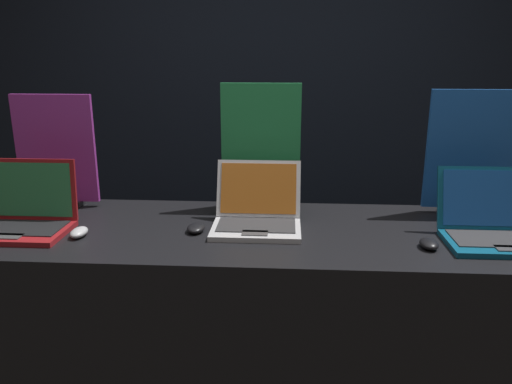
% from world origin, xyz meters
% --- Properties ---
extents(wall_back, '(8.00, 0.05, 2.80)m').
position_xyz_m(wall_back, '(0.00, 1.83, 1.40)').
color(wall_back, black).
rests_on(wall_back, ground_plane).
extents(display_counter, '(2.27, 0.71, 0.99)m').
position_xyz_m(display_counter, '(0.00, 0.35, 0.49)').
color(display_counter, black).
rests_on(display_counter, ground_plane).
extents(laptop_front, '(0.36, 0.27, 0.26)m').
position_xyz_m(laptop_front, '(-0.89, 0.29, 1.05)').
color(laptop_front, maroon).
rests_on(laptop_front, display_counter).
extents(mouse_front, '(0.06, 0.10, 0.03)m').
position_xyz_m(mouse_front, '(-0.65, 0.24, 1.00)').
color(mouse_front, '#B2B2B7').
rests_on(mouse_front, display_counter).
extents(promo_stand_front, '(0.35, 0.07, 0.49)m').
position_xyz_m(promo_stand_front, '(-0.89, 0.60, 1.22)').
color(promo_stand_front, black).
rests_on(promo_stand_front, display_counter).
extents(laptop_middle, '(0.34, 0.33, 0.24)m').
position_xyz_m(laptop_middle, '(0.00, 0.39, 1.04)').
color(laptop_middle, '#B7B7BC').
rests_on(laptop_middle, display_counter).
extents(mouse_middle, '(0.07, 0.10, 0.03)m').
position_xyz_m(mouse_middle, '(-0.23, 0.31, 1.00)').
color(mouse_middle, black).
rests_on(mouse_middle, display_counter).
extents(promo_stand_middle, '(0.34, 0.07, 0.54)m').
position_xyz_m(promo_stand_middle, '(0.00, 0.64, 1.25)').
color(promo_stand_middle, black).
rests_on(promo_stand_middle, display_counter).
extents(laptop_back, '(0.39, 0.31, 0.25)m').
position_xyz_m(laptop_back, '(0.88, 0.29, 1.05)').
color(laptop_back, '#0F5170').
rests_on(laptop_back, display_counter).
extents(mouse_back, '(0.06, 0.09, 0.03)m').
position_xyz_m(mouse_back, '(0.61, 0.20, 1.00)').
color(mouse_back, black).
rests_on(mouse_back, display_counter).
extents(promo_stand_back, '(0.38, 0.07, 0.52)m').
position_xyz_m(promo_stand_back, '(0.88, 0.62, 1.24)').
color(promo_stand_back, black).
rests_on(promo_stand_back, display_counter).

